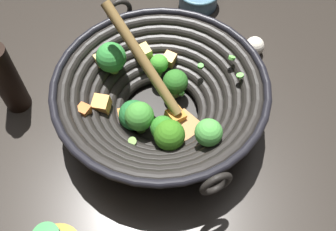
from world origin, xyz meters
The scene contains 4 objects.
ground_plane centered at (0.00, 0.00, 0.00)m, with size 4.00×4.00×0.00m, color #28231E.
wok centered at (0.00, 0.00, 0.07)m, with size 0.39×0.42×0.21m.
soy_sauce_bottle centered at (-0.27, 0.09, 0.08)m, with size 0.05×0.05×0.21m.
garlic_bulb centered at (0.23, 0.13, 0.02)m, with size 0.04×0.04×0.04m, color silver.
Camera 1 is at (-0.07, -0.40, 0.63)m, focal length 40.91 mm.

